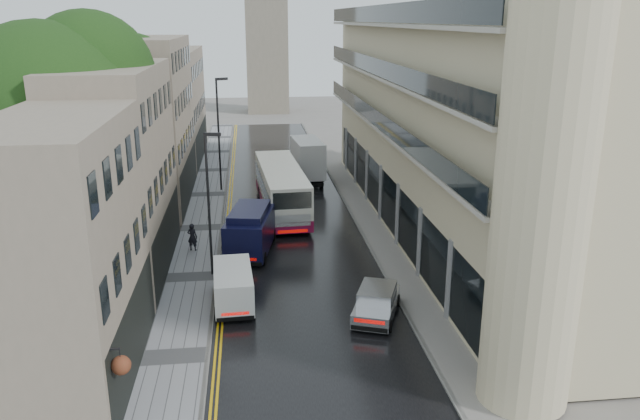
{
  "coord_description": "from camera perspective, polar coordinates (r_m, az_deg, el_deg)",
  "views": [
    {
      "loc": [
        -2.57,
        -12.32,
        13.38
      ],
      "look_at": [
        0.95,
        18.0,
        3.99
      ],
      "focal_mm": 35.0,
      "sensor_mm": 36.0,
      "label": 1
    }
  ],
  "objects": [
    {
      "name": "old_shop_row",
      "position": [
        43.5,
        -15.72,
        6.69
      ],
      "size": [
        4.5,
        56.0,
        12.0
      ],
      "primitive_type": null,
      "color": "gray",
      "rests_on": "ground"
    },
    {
      "name": "navy_van",
      "position": [
        35.6,
        -8.55,
        -2.66
      ],
      "size": [
        3.27,
        5.99,
        2.89
      ],
      "primitive_type": null,
      "rotation": [
        0.0,
        0.0,
        -0.19
      ],
      "color": "black",
      "rests_on": "road"
    },
    {
      "name": "silver_hatchback",
      "position": [
        28.36,
        3.15,
        -9.36
      ],
      "size": [
        2.99,
        4.27,
        1.47
      ],
      "primitive_type": null,
      "rotation": [
        0.0,
        0.0,
        -0.36
      ],
      "color": "#BABBBF",
      "rests_on": "road"
    },
    {
      "name": "cream_bus",
      "position": [
        41.53,
        -4.73,
        0.63
      ],
      "size": [
        3.46,
        12.11,
        3.26
      ],
      "primitive_type": null,
      "rotation": [
        0.0,
        0.0,
        0.06
      ],
      "color": "white",
      "rests_on": "road"
    },
    {
      "name": "white_van",
      "position": [
        29.32,
        -9.47,
        -8.2
      ],
      "size": [
        2.02,
        4.28,
        1.9
      ],
      "primitive_type": null,
      "rotation": [
        0.0,
        0.0,
        0.05
      ],
      "color": "white",
      "rests_on": "road"
    },
    {
      "name": "lamp_post_near",
      "position": [
        33.22,
        -10.14,
        0.37
      ],
      "size": [
        0.89,
        0.34,
        7.7
      ],
      "primitive_type": null,
      "rotation": [
        0.0,
        0.0,
        -0.18
      ],
      "color": "black",
      "rests_on": "left_sidewalk"
    },
    {
      "name": "left_sidewalk",
      "position": [
        42.11,
        -10.74,
        -1.66
      ],
      "size": [
        2.7,
        85.0,
        0.12
      ],
      "primitive_type": "cube",
      "color": "gray",
      "rests_on": "ground"
    },
    {
      "name": "lamp_post_far",
      "position": [
        50.18,
        -9.24,
        6.74
      ],
      "size": [
        1.01,
        0.58,
        8.86
      ],
      "primitive_type": null,
      "rotation": [
        0.0,
        0.0,
        0.39
      ],
      "color": "black",
      "rests_on": "left_sidewalk"
    },
    {
      "name": "white_lorry",
      "position": [
        51.4,
        -2.01,
        4.15
      ],
      "size": [
        2.75,
        7.24,
        3.72
      ],
      "primitive_type": null,
      "rotation": [
        0.0,
        0.0,
        0.09
      ],
      "color": "silver",
      "rests_on": "road"
    },
    {
      "name": "modern_block",
      "position": [
        40.92,
        11.91,
        7.76
      ],
      "size": [
        8.0,
        40.0,
        14.0
      ],
      "primitive_type": null,
      "color": "#C4B792",
      "rests_on": "ground"
    },
    {
      "name": "tree_far",
      "position": [
        46.88,
        -18.55,
        7.44
      ],
      "size": [
        9.24,
        9.24,
        12.46
      ],
      "primitive_type": null,
      "color": "black",
      "rests_on": "ground"
    },
    {
      "name": "pedestrian",
      "position": [
        37.84,
        -11.59,
        -2.43
      ],
      "size": [
        0.71,
        0.57,
        1.67
      ],
      "primitive_type": "imported",
      "rotation": [
        0.0,
        0.0,
        2.82
      ],
      "color": "black",
      "rests_on": "left_sidewalk"
    },
    {
      "name": "right_sidewalk",
      "position": [
        42.74,
        4.47,
        -1.12
      ],
      "size": [
        1.8,
        85.0,
        0.12
      ],
      "primitive_type": "cube",
      "color": "slate",
      "rests_on": "ground"
    },
    {
      "name": "road",
      "position": [
        42.08,
        -2.77,
        -1.45
      ],
      "size": [
        9.0,
        85.0,
        0.02
      ],
      "primitive_type": "cube",
      "color": "black",
      "rests_on": "ground"
    },
    {
      "name": "tree_near",
      "position": [
        34.42,
        -23.34,
        4.92
      ],
      "size": [
        10.56,
        10.56,
        13.89
      ],
      "primitive_type": null,
      "color": "black",
      "rests_on": "ground"
    }
  ]
}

